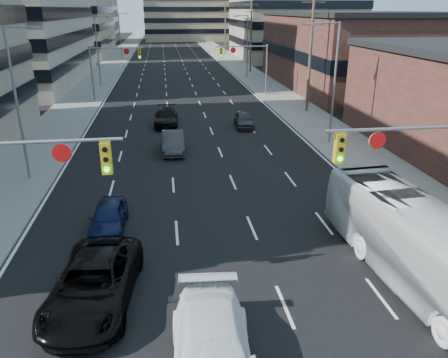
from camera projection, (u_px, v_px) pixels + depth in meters
The scene contains 27 objects.
road_surface at pixel (169, 44), 129.63m from camera, with size 18.00×300.00×0.02m, color black.
sidewalk_left at pixel (130, 44), 128.16m from camera, with size 5.00×300.00×0.15m, color slate.
sidewalk_right at pixel (207, 43), 131.05m from camera, with size 5.00×300.00×0.15m, color slate.
office_left_far at pixel (60, 18), 96.01m from camera, with size 20.00×30.00×16.00m, color gray.
storefront_right_mid at pixel (363, 52), 57.20m from camera, with size 20.00×30.00×9.00m, color #472119.
office_right_far at pixel (291, 23), 91.48m from camera, with size 22.00×28.00×14.00m, color gray.
bg_block_left at pixel (74, 8), 131.69m from camera, with size 24.00×24.00×20.00m, color #ADA089.
bg_block_right at pixel (275, 22), 131.48m from camera, with size 22.00×22.00×12.00m, color gray.
signal_near_left at pixel (6, 186), 14.54m from camera, with size 6.59×0.33×6.00m.
signal_near_right at pixel (423, 166), 16.42m from camera, with size 6.59×0.33×6.00m.
signal_far_left at pixel (112, 62), 48.66m from camera, with size 6.09×0.33×6.00m.
signal_far_right at pixel (247, 60), 50.60m from camera, with size 6.09×0.33×6.00m.
utility_pole_block at pixel (310, 53), 42.33m from camera, with size 2.20×0.28×11.00m.
utility_pole_midblock at pixel (251, 36), 70.01m from camera, with size 2.20×0.28×11.00m.
utility_pole_distant at pixel (225, 28), 97.69m from camera, with size 2.20×0.28×11.00m.
streetlight_left_near at pixel (19, 98), 24.99m from camera, with size 2.03×0.22×9.00m.
streetlight_left_mid at pixel (99, 48), 57.29m from camera, with size 2.03×0.22×9.00m.
streetlight_left_far at pixel (121, 34), 89.58m from camera, with size 2.03×0.22×9.00m.
streetlight_right_near at pixel (333, 78), 32.21m from camera, with size 2.03×0.22×9.00m.
streetlight_right_far at pixel (246, 43), 64.50m from camera, with size 2.03×0.22×9.00m.
black_pickup at pixel (94, 284), 15.34m from camera, with size 2.71×5.89×1.64m, color black.
white_van at pixel (212, 353), 12.23m from camera, with size 2.33×5.72×1.66m, color white.
transit_bus at pixel (425, 248), 16.08m from camera, with size 2.68×11.44×3.19m, color silver.
sedan_blue at pixel (108, 217), 20.61m from camera, with size 1.57×3.90×1.33m, color #0E1738.
sedan_grey_center at pixel (173, 142), 31.90m from camera, with size 1.56×4.46×1.47m, color #2C2C2E.
sedan_black_far at pixel (166, 117), 39.22m from camera, with size 2.06×5.06×1.47m, color black.
sedan_grey_right at pixel (244, 120), 38.62m from camera, with size 1.55×3.85×1.31m, color #2F3032.
Camera 1 is at (-2.05, -6.33, 9.84)m, focal length 35.00 mm.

